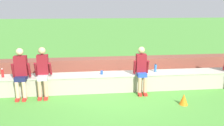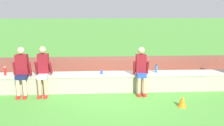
{
  "view_description": "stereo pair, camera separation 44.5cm",
  "coord_description": "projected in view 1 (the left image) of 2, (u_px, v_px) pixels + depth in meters",
  "views": [
    {
      "loc": [
        -1.02,
        -6.69,
        2.7
      ],
      "look_at": [
        -0.23,
        0.28,
        0.91
      ],
      "focal_mm": 36.88,
      "sensor_mm": 36.0,
      "label": 1
    },
    {
      "loc": [
        -0.58,
        -6.73,
        2.7
      ],
      "look_at": [
        -0.23,
        0.28,
        0.91
      ],
      "focal_mm": 36.88,
      "sensor_mm": 36.0,
      "label": 2
    }
  ],
  "objects": [
    {
      "name": "stone_seating_wall",
      "position": [
        119.0,
        81.0,
        7.42
      ],
      "size": [
        8.78,
        0.6,
        0.56
      ],
      "color": "#A8A08E",
      "rests_on": "ground"
    },
    {
      "name": "sports_cone",
      "position": [
        184.0,
        99.0,
        6.35
      ],
      "size": [
        0.24,
        0.24,
        0.31
      ],
      "primitive_type": "cone",
      "color": "orange",
      "rests_on": "ground"
    },
    {
      "name": "ground_plane",
      "position": [
        120.0,
        93.0,
        7.22
      ],
      "size": [
        80.0,
        80.0,
        0.0
      ],
      "primitive_type": "plane",
      "color": "#4C9338"
    },
    {
      "name": "person_center",
      "position": [
        141.0,
        69.0,
        7.06
      ],
      "size": [
        0.49,
        0.5,
        1.45
      ],
      "color": "tan",
      "rests_on": "ground"
    },
    {
      "name": "water_bottle_center_gap",
      "position": [
        155.0,
        68.0,
        7.49
      ],
      "size": [
        0.08,
        0.08,
        0.26
      ],
      "color": "blue",
      "rests_on": "stone_seating_wall"
    },
    {
      "name": "person_left_of_center",
      "position": [
        43.0,
        71.0,
        6.78
      ],
      "size": [
        0.5,
        0.56,
        1.49
      ],
      "color": "tan",
      "rests_on": "ground"
    },
    {
      "name": "water_bottle_mid_left",
      "position": [
        2.0,
        73.0,
        6.92
      ],
      "size": [
        0.07,
        0.07,
        0.27
      ],
      "color": "red",
      "rests_on": "stone_seating_wall"
    },
    {
      "name": "brick_bleachers",
      "position": [
        115.0,
        71.0,
        8.55
      ],
      "size": [
        10.01,
        1.15,
        0.75
      ],
      "color": "brown",
      "rests_on": "ground"
    },
    {
      "name": "person_far_left",
      "position": [
        21.0,
        72.0,
        6.67
      ],
      "size": [
        0.53,
        0.52,
        1.49
      ],
      "color": "#DBAD89",
      "rests_on": "ground"
    },
    {
      "name": "plastic_cup_right_end",
      "position": [
        102.0,
        73.0,
        7.23
      ],
      "size": [
        0.08,
        0.08,
        0.11
      ],
      "primitive_type": "cylinder",
      "color": "blue",
      "rests_on": "stone_seating_wall"
    }
  ]
}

